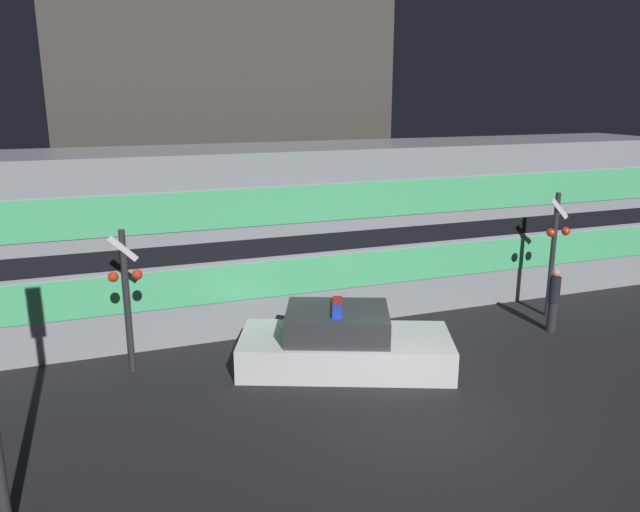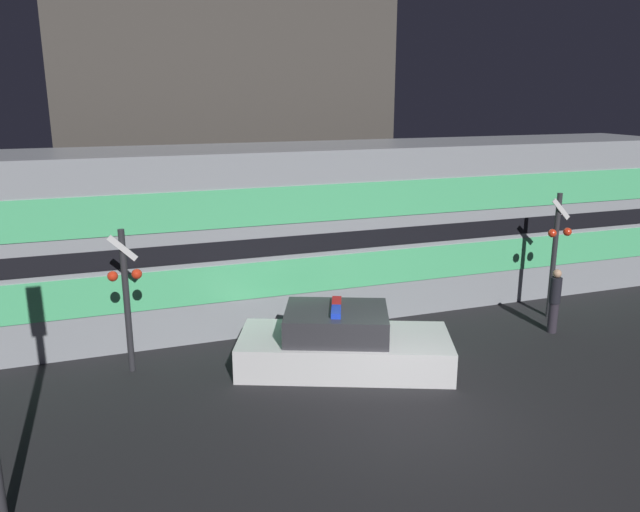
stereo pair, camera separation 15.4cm
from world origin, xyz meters
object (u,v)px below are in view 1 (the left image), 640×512
train (300,230)px  pedestrian (554,299)px  police_car (343,344)px  crossing_signal_near (554,249)px

train → pedestrian: 6.61m
police_car → crossing_signal_near: crossing_signal_near is taller
train → police_car: (-0.32, -3.84, -1.67)m
police_car → train: bearing=107.5°
pedestrian → police_car: bearing=-178.5°
pedestrian → crossing_signal_near: (0.65, 0.90, 1.01)m
crossing_signal_near → police_car: bearing=-170.6°
police_car → pedestrian: pedestrian is taller
police_car → crossing_signal_near: bearing=31.7°
crossing_signal_near → train: bearing=154.8°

